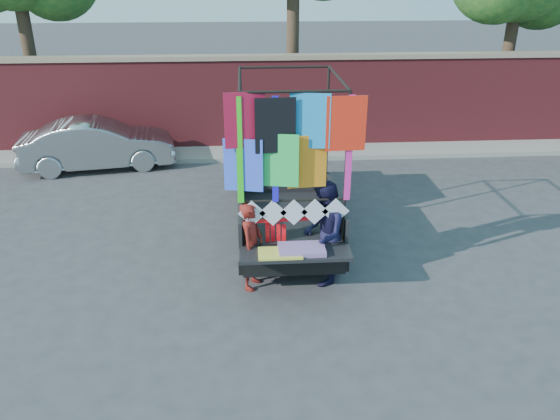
{
  "coord_description": "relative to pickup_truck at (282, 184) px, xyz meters",
  "views": [
    {
      "loc": [
        -0.47,
        -8.17,
        4.85
      ],
      "look_at": [
        0.07,
        -0.13,
        1.21
      ],
      "focal_mm": 35.0,
      "sensor_mm": 36.0,
      "label": 1
    }
  ],
  "objects": [
    {
      "name": "woman",
      "position": [
        -0.67,
        -2.5,
        -0.06
      ],
      "size": [
        0.51,
        0.63,
        1.49
      ],
      "primitive_type": "imported",
      "rotation": [
        0.0,
        0.0,
        1.25
      ],
      "color": "maroon",
      "rests_on": "ground"
    },
    {
      "name": "ground",
      "position": [
        -0.26,
        -2.04,
        -0.81
      ],
      "size": [
        90.0,
        90.0,
        0.0
      ],
      "primitive_type": "plane",
      "color": "#38383A",
      "rests_on": "ground"
    },
    {
      "name": "sedan",
      "position": [
        -4.5,
        3.52,
        -0.18
      ],
      "size": [
        3.98,
        1.94,
        1.26
      ],
      "primitive_type": "imported",
      "rotation": [
        0.0,
        0.0,
        1.74
      ],
      "color": "#A7ABAE",
      "rests_on": "ground"
    },
    {
      "name": "curb",
      "position": [
        -0.26,
        4.26,
        -0.75
      ],
      "size": [
        30.0,
        1.2,
        0.12
      ],
      "primitive_type": "cube",
      "color": "gray",
      "rests_on": "ground"
    },
    {
      "name": "man",
      "position": [
        0.5,
        -2.4,
        0.07
      ],
      "size": [
        0.81,
        0.96,
        1.76
      ],
      "primitive_type": "imported",
      "rotation": [
        0.0,
        0.0,
        -1.75
      ],
      "color": "#161534",
      "rests_on": "ground"
    },
    {
      "name": "streamer_bundle",
      "position": [
        -0.2,
        -2.46,
        0.15
      ],
      "size": [
        1.03,
        0.12,
        0.7
      ],
      "color": "red",
      "rests_on": "ground"
    },
    {
      "name": "brick_wall",
      "position": [
        -0.26,
        4.96,
        0.51
      ],
      "size": [
        30.0,
        0.45,
        2.61
      ],
      "color": "maroon",
      "rests_on": "ground"
    },
    {
      "name": "pickup_truck",
      "position": [
        0.0,
        0.0,
        0.0
      ],
      "size": [
        2.04,
        5.12,
        3.22
      ],
      "color": "black",
      "rests_on": "ground"
    }
  ]
}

